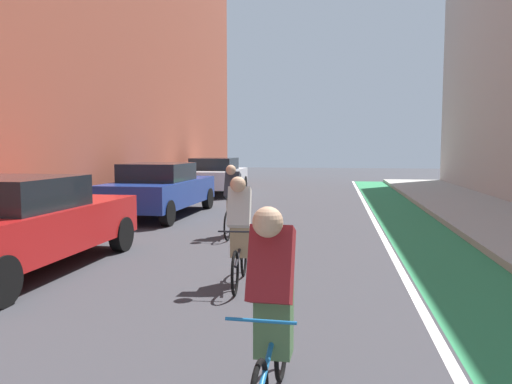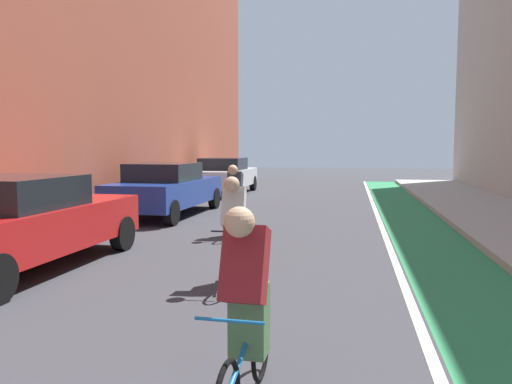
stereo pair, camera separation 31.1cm
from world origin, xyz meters
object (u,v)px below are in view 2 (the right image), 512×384
at_px(parked_sedan_white, 224,175).
at_px(cyclist_lead, 246,302).
at_px(parked_sedan_blue, 166,188).
at_px(cyclist_mid, 234,230).
at_px(parked_sedan_red, 19,222).
at_px(cyclist_trailing, 235,199).

relative_size(parked_sedan_white, cyclist_lead, 2.85).
relative_size(parked_sedan_blue, cyclist_mid, 2.91).
bearing_deg(parked_sedan_red, parked_sedan_white, 89.99).
bearing_deg(cyclist_lead, parked_sedan_red, 141.19).
bearing_deg(cyclist_mid, cyclist_lead, -75.39).
distance_m(parked_sedan_blue, cyclist_mid, 7.78).
distance_m(parked_sedan_white, cyclist_lead, 17.73).
distance_m(parked_sedan_red, parked_sedan_blue, 6.65).
bearing_deg(cyclist_lead, parked_sedan_white, 104.72).
bearing_deg(parked_sedan_blue, cyclist_lead, -66.32).
relative_size(parked_sedan_blue, cyclist_trailing, 2.85).
bearing_deg(parked_sedan_blue, cyclist_trailing, -47.65).
bearing_deg(cyclist_lead, cyclist_trailing, 103.64).
distance_m(cyclist_lead, cyclist_mid, 3.51).
height_order(parked_sedan_blue, parked_sedan_white, same).
distance_m(parked_sedan_blue, parked_sedan_white, 6.87).
distance_m(parked_sedan_red, cyclist_mid, 3.63).
relative_size(parked_sedan_red, parked_sedan_blue, 0.95).
relative_size(parked_sedan_red, cyclist_lead, 2.78).
relative_size(parked_sedan_blue, parked_sedan_white, 1.02).
bearing_deg(parked_sedan_white, parked_sedan_blue, -90.01).
height_order(parked_sedan_red, cyclist_trailing, cyclist_trailing).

